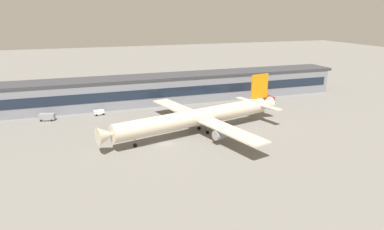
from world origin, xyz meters
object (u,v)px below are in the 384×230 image
(crew_van, at_px, (47,117))
(follow_me_car, at_px, (270,98))
(airliner, at_px, (199,117))
(catering_truck, at_px, (263,100))
(baggage_tug, at_px, (99,112))
(traffic_cone_0, at_px, (212,141))

(crew_van, relative_size, follow_me_car, 1.18)
(airliner, distance_m, catering_truck, 43.16)
(baggage_tug, height_order, crew_van, crew_van)
(catering_truck, bearing_deg, traffic_cone_0, -138.06)
(airliner, relative_size, follow_me_car, 13.37)
(baggage_tug, bearing_deg, traffic_cone_0, -53.87)
(airliner, xyz_separation_m, follow_me_car, (43.84, 29.28, -4.19))
(airliner, bearing_deg, catering_truck, 32.11)
(baggage_tug, height_order, catering_truck, catering_truck)
(baggage_tug, xyz_separation_m, follow_me_car, (72.19, -1.79, 0.00))
(crew_van, bearing_deg, airliner, -32.85)
(baggage_tug, relative_size, traffic_cone_0, 5.79)
(catering_truck, bearing_deg, crew_van, 175.14)
(baggage_tug, xyz_separation_m, traffic_cone_0, (29.28, -40.11, -0.75))
(catering_truck, distance_m, traffic_cone_0, 47.81)
(catering_truck, distance_m, follow_me_car, 9.84)
(airliner, height_order, follow_me_car, airliner)
(crew_van, distance_m, follow_me_car, 90.19)
(crew_van, bearing_deg, catering_truck, -4.86)
(airliner, height_order, baggage_tug, airliner)
(airliner, bearing_deg, baggage_tug, 132.38)
(catering_truck, xyz_separation_m, crew_van, (-82.81, 7.04, -0.83))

